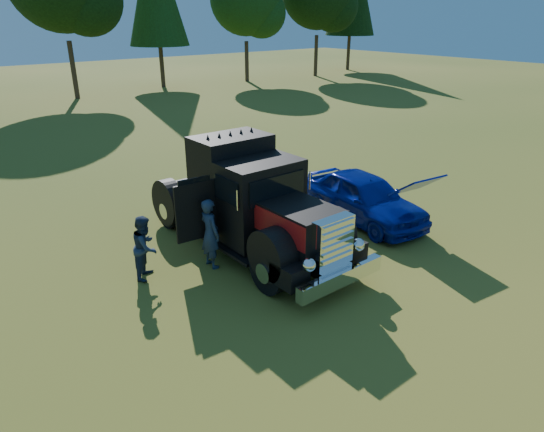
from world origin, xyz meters
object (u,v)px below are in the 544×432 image
at_px(spectator_far, 146,247).
at_px(spectator_near, 210,233).
at_px(hotrod_coupe, 365,197).
at_px(diamond_t_truck, 251,205).

bearing_deg(spectator_far, spectator_near, -66.32).
bearing_deg(spectator_far, hotrod_coupe, -54.65).
bearing_deg(hotrod_coupe, spectator_near, 175.33).
bearing_deg(hotrod_coupe, spectator_far, 171.87).
distance_m(diamond_t_truck, hotrod_coupe, 4.01).
height_order(hotrod_coupe, spectator_near, hotrod_coupe).
relative_size(hotrod_coupe, spectator_near, 2.51).
distance_m(hotrod_coupe, spectator_near, 5.34).
xyz_separation_m(diamond_t_truck, spectator_far, (-2.89, 0.38, -0.48)).
height_order(diamond_t_truck, hotrod_coupe, diamond_t_truck).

